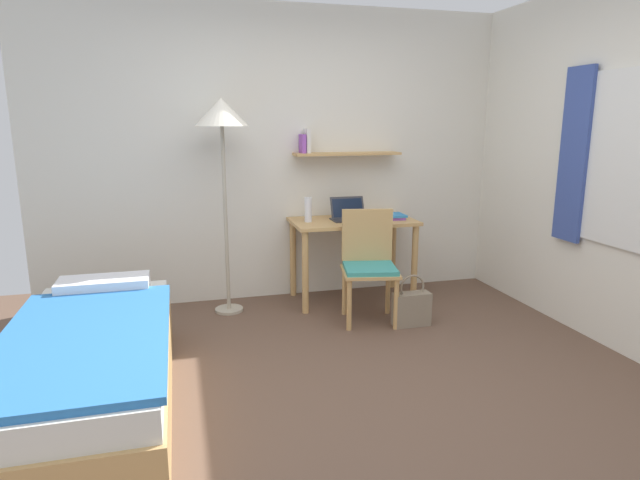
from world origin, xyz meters
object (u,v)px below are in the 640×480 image
(desk, at_px, (353,234))
(book_stack, at_px, (395,216))
(handbag, at_px, (412,308))
(water_bottle, at_px, (308,210))
(laptop, at_px, (349,214))
(bed, at_px, (91,365))
(standing_lamp, at_px, (222,123))
(desk_chair, at_px, (369,262))

(desk, distance_m, book_stack, 0.42)
(book_stack, relative_size, handbag, 0.51)
(desk, bearing_deg, water_bottle, 179.30)
(laptop, bearing_deg, bed, -144.83)
(standing_lamp, bearing_deg, water_bottle, 2.60)
(desk, height_order, water_bottle, water_bottle)
(standing_lamp, xyz_separation_m, water_bottle, (0.72, 0.03, -0.74))
(book_stack, bearing_deg, laptop, 172.10)
(desk, height_order, laptop, laptop)
(bed, relative_size, laptop, 6.27)
(water_bottle, height_order, book_stack, water_bottle)
(laptop, distance_m, water_bottle, 0.38)
(standing_lamp, height_order, laptop, standing_lamp)
(desk, distance_m, desk_chair, 0.53)
(desk_chair, height_order, water_bottle, water_bottle)
(laptop, height_order, water_bottle, water_bottle)
(bed, relative_size, standing_lamp, 1.11)
(bed, distance_m, desk_chair, 2.21)
(standing_lamp, xyz_separation_m, laptop, (1.09, 0.04, -0.80))
(bed, xyz_separation_m, desk, (2.04, 1.40, 0.37))
(standing_lamp, bearing_deg, laptop, 2.12)
(water_bottle, xyz_separation_m, handbag, (0.67, -0.74, -0.71))
(desk, height_order, handbag, desk)
(desk_chair, height_order, laptop, laptop)
(bed, bearing_deg, book_stack, 29.12)
(desk_chair, relative_size, laptop, 2.86)
(desk, height_order, desk_chair, desk_chair)
(laptop, relative_size, water_bottle, 1.46)
(bed, relative_size, desk_chair, 2.19)
(standing_lamp, distance_m, book_stack, 1.73)
(desk, distance_m, handbag, 0.91)
(water_bottle, bearing_deg, handbag, -48.16)
(desk, xyz_separation_m, handbag, (0.26, -0.74, -0.47))
(bed, distance_m, laptop, 2.51)
(bed, relative_size, water_bottle, 9.15)
(standing_lamp, height_order, handbag, standing_lamp)
(laptop, bearing_deg, handbag, -68.78)
(desk_chair, height_order, handbag, desk_chair)
(desk_chair, relative_size, handbag, 2.13)
(desk, xyz_separation_m, water_bottle, (-0.41, 0.01, 0.24))
(book_stack, bearing_deg, bed, -150.88)
(bed, relative_size, handbag, 4.68)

